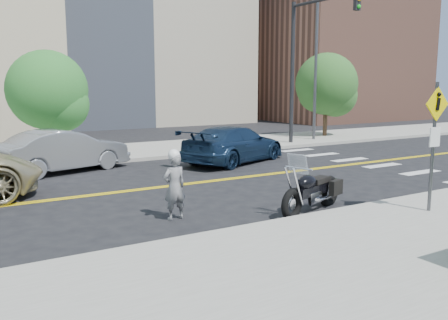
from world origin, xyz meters
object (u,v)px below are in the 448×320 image
object	(u,v)px
motorcycle	(312,181)
parked_car_silver	(64,151)
motorcyclist	(174,185)
parked_car_blue	(234,144)
pedestrian_sign	(434,134)

from	to	relation	value
motorcycle	parked_car_silver	world-z (taller)	parked_car_silver
motorcyclist	parked_car_silver	size ratio (longest dim) A/B	0.36
parked_car_blue	motorcycle	bearing A→B (deg)	139.93
pedestrian_sign	motorcyclist	world-z (taller)	pedestrian_sign
parked_car_silver	parked_car_blue	size ratio (longest dim) A/B	0.91
pedestrian_sign	parked_car_blue	size ratio (longest dim) A/B	0.59
motorcycle	parked_car_silver	distance (m)	9.55
motorcyclist	parked_car_silver	distance (m)	7.66
pedestrian_sign	motorcycle	world-z (taller)	pedestrian_sign
pedestrian_sign	motorcyclist	bearing A→B (deg)	151.05
parked_car_silver	parked_car_blue	distance (m)	6.47
parked_car_silver	parked_car_blue	world-z (taller)	parked_car_silver
parked_car_blue	parked_car_silver	bearing A→B (deg)	55.10
pedestrian_sign	parked_car_silver	size ratio (longest dim) A/B	0.65
motorcyclist	motorcycle	world-z (taller)	motorcyclist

